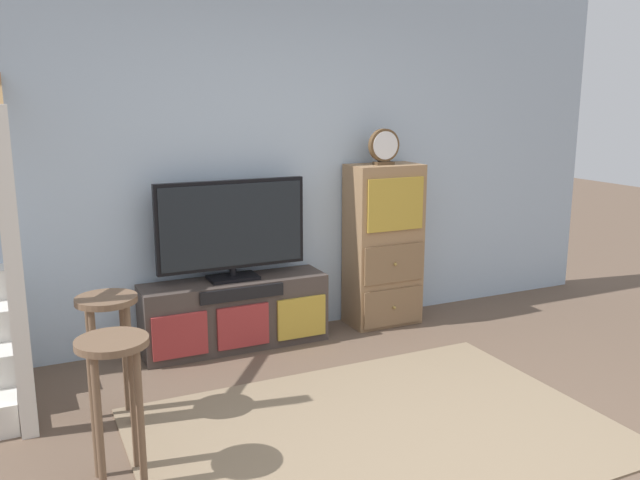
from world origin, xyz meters
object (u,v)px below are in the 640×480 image
(desk_clock, at_px, (384,147))
(bar_stool_near, at_px, (114,377))
(television, at_px, (232,227))
(bar_stool_far, at_px, (108,330))
(media_console, at_px, (235,313))
(side_cabinet, at_px, (383,245))

(desk_clock, relative_size, bar_stool_near, 0.38)
(television, xyz_separation_m, desk_clock, (1.25, -0.03, 0.54))
(bar_stool_near, xyz_separation_m, bar_stool_far, (0.06, 0.65, 0.01))
(media_console, xyz_separation_m, desk_clock, (1.25, -0.00, 1.19))
(media_console, relative_size, bar_stool_far, 1.83)
(media_console, bearing_deg, bar_stool_near, -125.83)
(side_cabinet, relative_size, bar_stool_far, 1.74)
(desk_clock, bearing_deg, television, 178.68)
(television, height_order, side_cabinet, side_cabinet)
(media_console, xyz_separation_m, television, (0.00, 0.02, 0.65))
(bar_stool_near, relative_size, bar_stool_far, 0.98)
(side_cabinet, distance_m, bar_stool_far, 2.42)
(media_console, distance_m, television, 0.65)
(desk_clock, bearing_deg, bar_stool_near, -147.57)
(media_console, bearing_deg, bar_stool_far, -140.50)
(side_cabinet, relative_size, bar_stool_near, 1.78)
(media_console, height_order, bar_stool_far, bar_stool_far)
(television, bearing_deg, desk_clock, -1.32)
(side_cabinet, relative_size, desk_clock, 4.67)
(side_cabinet, height_order, bar_stool_near, side_cabinet)
(media_console, distance_m, bar_stool_far, 1.33)
(bar_stool_near, bearing_deg, desk_clock, 32.43)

